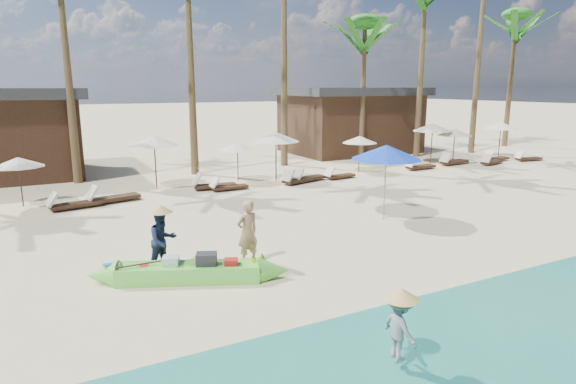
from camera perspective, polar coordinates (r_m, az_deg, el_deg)
ground at (r=11.64m, az=-1.07°, el=-9.71°), size 240.00×240.00×0.00m
green_canoe at (r=11.41m, az=-11.64°, el=-9.25°), size 4.87×2.35×0.66m
tourist at (r=12.05m, az=-4.83°, el=-4.80°), size 0.67×0.51×1.66m
vendor_green at (r=11.96m, az=-14.63°, el=-5.62°), size 0.90×0.80×1.53m
vendor_yellow at (r=7.96m, az=13.10°, el=-15.37°), size 0.41×0.70×1.07m
blue_umbrella at (r=16.12m, az=11.58°, el=4.64°), size 2.34×2.34×2.51m
resort_parasol_4 at (r=20.19m, az=-29.35°, el=3.10°), size 1.80×1.80×1.86m
lounger_4_right at (r=19.19m, az=-24.24°, el=-1.25°), size 1.95×0.91×0.64m
resort_parasol_5 at (r=21.75m, az=-15.59°, el=5.88°), size 2.24×2.24×2.30m
lounger_5_left at (r=19.69m, az=-20.28°, el=-0.56°), size 2.07×0.99×0.67m
resort_parasol_6 at (r=22.52m, az=-6.02°, el=5.41°), size 1.79×1.79×1.84m
lounger_6_left at (r=21.09m, az=-9.01°, el=0.87°), size 1.98×0.85×0.65m
lounger_6_right at (r=20.81m, az=-7.23°, el=0.68°), size 1.65×0.54×0.56m
resort_parasol_7 at (r=22.52m, az=-1.45°, el=6.54°), size 2.24×2.24×2.30m
lounger_7_left at (r=22.12m, az=1.21°, el=1.56°), size 2.00×1.09×0.65m
lounger_7_right at (r=22.57m, az=2.29°, el=1.75°), size 1.94×1.03×0.63m
resort_parasol_8 at (r=25.18m, az=8.50°, el=6.17°), size 1.83×1.83×1.88m
lounger_8_left at (r=23.36m, az=5.98°, el=1.99°), size 1.65×0.64×0.55m
resort_parasol_9 at (r=28.93m, az=16.77°, el=7.35°), size 2.25×2.25×2.32m
lounger_9_left at (r=26.79m, az=15.26°, el=3.01°), size 1.83×0.63×0.62m
lounger_9_right at (r=29.00m, az=18.97°, el=3.48°), size 1.93×0.72×0.64m
resort_parasol_10 at (r=29.32m, az=19.16°, el=6.70°), size 1.95×1.95×2.01m
lounger_10_left at (r=29.82m, az=22.92°, el=3.37°), size 1.82×0.91×0.59m
lounger_10_right at (r=31.38m, az=23.35°, el=3.75°), size 1.82×0.64×0.61m
resort_parasol_11 at (r=32.95m, az=23.93°, el=7.21°), size 2.15×2.15×2.21m
lounger_11_left at (r=32.21m, az=26.48°, el=3.64°), size 1.74×0.84×0.57m
palm_6 at (r=30.04m, az=9.05°, el=17.37°), size 2.08×2.08×8.51m
palm_7 at (r=31.96m, az=15.89°, el=20.27°), size 2.08×2.08×11.08m
palm_9 at (r=39.65m, az=25.32°, el=16.60°), size 2.08×2.08×9.82m
pavilion_east at (r=33.10m, az=7.32°, el=8.53°), size 8.80×6.60×4.30m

